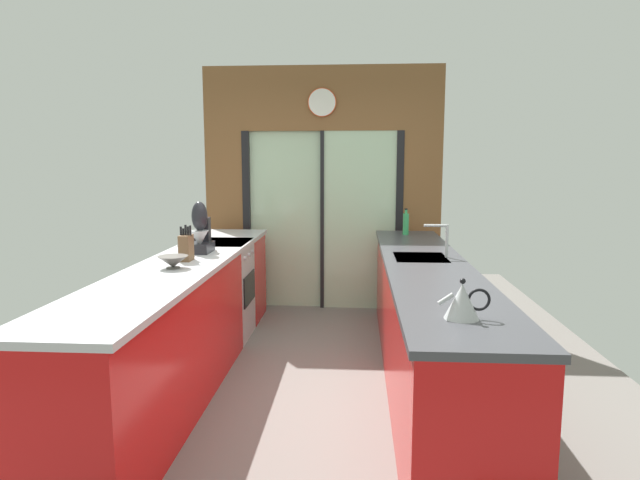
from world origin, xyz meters
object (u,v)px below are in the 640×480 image
mixing_bowl (173,262)px  kettle (462,301)px  knife_block (186,247)px  soap_bottle (406,223)px  stand_mixer (201,233)px  oven_range (219,290)px

mixing_bowl → kettle: size_ratio=0.86×
knife_block → soap_bottle: (1.78, 1.60, 0.01)m
soap_bottle → stand_mixer: bearing=-145.7°
mixing_bowl → kettle: 2.10m
mixing_bowl → stand_mixer: stand_mixer is taller
kettle → stand_mixer: bearing=134.9°
knife_block → soap_bottle: knife_block is taller
mixing_bowl → soap_bottle: soap_bottle is taller
oven_range → stand_mixer: size_ratio=2.19×
stand_mixer → kettle: bearing=-45.1°
mixing_bowl → oven_range: bearing=90.8°
oven_range → stand_mixer: (0.02, -0.60, 0.63)m
kettle → oven_range: bearing=127.1°
mixing_bowl → knife_block: size_ratio=0.78×
mixing_bowl → knife_block: 0.30m
oven_range → knife_block: bearing=-88.9°
stand_mixer → kettle: size_ratio=1.70×
mixing_bowl → stand_mixer: (0.00, 0.68, 0.11)m
mixing_bowl → stand_mixer: bearing=90.0°
oven_range → knife_block: 1.13m
mixing_bowl → soap_bottle: bearing=46.8°
oven_range → soap_bottle: soap_bottle is taller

